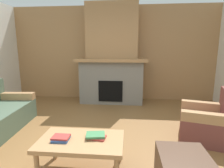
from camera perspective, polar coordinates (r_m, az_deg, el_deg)
ground at (r=2.90m, az=-5.14°, el=-19.86°), size 9.00×9.00×0.00m
wall_back_wood_panel at (r=5.47m, az=0.32°, el=9.51°), size 6.00×0.12×2.70m
fireplace at (r=5.10m, az=-0.05°, el=7.32°), size 1.90×0.82×2.70m
armchair at (r=3.44m, az=27.91°, el=-10.59°), size 0.94×0.94×0.85m
coffee_table at (r=2.30m, az=-9.62°, el=-17.89°), size 1.00×0.60×0.43m
book_stack_near_edge at (r=2.30m, az=-15.69°, el=-16.02°), size 0.20×0.18×0.05m
book_stack_center at (r=2.28m, az=-5.11°, el=-15.89°), size 0.26×0.20×0.05m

